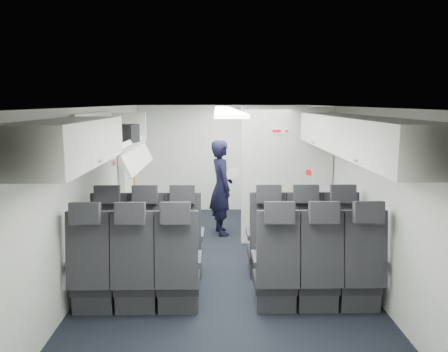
{
  "coord_description": "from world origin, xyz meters",
  "views": [
    {
      "loc": [
        -0.11,
        -5.85,
        2.21
      ],
      "look_at": [
        0.0,
        0.4,
        1.15
      ],
      "focal_mm": 35.0,
      "sensor_mm": 36.0,
      "label": 1
    }
  ],
  "objects_px": {
    "seat_row_front": "(225,246)",
    "seat_row_mid": "(227,274)",
    "flight_attendant": "(221,187)",
    "carry_on_bag": "(120,134)",
    "boarding_door": "(127,176)",
    "galley_unit": "(270,166)"
  },
  "relations": [
    {
      "from": "seat_row_front",
      "to": "seat_row_mid",
      "type": "xyz_separation_m",
      "value": [
        0.0,
        -0.9,
        0.0
      ]
    },
    {
      "from": "flight_attendant",
      "to": "carry_on_bag",
      "type": "relative_size",
      "value": 3.71
    },
    {
      "from": "seat_row_mid",
      "to": "boarding_door",
      "type": "bearing_deg",
      "value": 118.77
    },
    {
      "from": "seat_row_mid",
      "to": "galley_unit",
      "type": "relative_size",
      "value": 1.75
    },
    {
      "from": "carry_on_bag",
      "to": "boarding_door",
      "type": "bearing_deg",
      "value": 109.97
    },
    {
      "from": "seat_row_front",
      "to": "boarding_door",
      "type": "distance_m",
      "value": 2.71
    },
    {
      "from": "seat_row_front",
      "to": "flight_attendant",
      "type": "bearing_deg",
      "value": 90.89
    },
    {
      "from": "galley_unit",
      "to": "flight_attendant",
      "type": "distance_m",
      "value": 1.71
    },
    {
      "from": "galley_unit",
      "to": "boarding_door",
      "type": "distance_m",
      "value": 2.84
    },
    {
      "from": "seat_row_mid",
      "to": "galley_unit",
      "type": "bearing_deg",
      "value": 77.12
    },
    {
      "from": "seat_row_front",
      "to": "galley_unit",
      "type": "xyz_separation_m",
      "value": [
        0.95,
        3.25,
        0.55
      ]
    },
    {
      "from": "galley_unit",
      "to": "carry_on_bag",
      "type": "xyz_separation_m",
      "value": [
        -2.33,
        -2.77,
        0.84
      ]
    },
    {
      "from": "galley_unit",
      "to": "carry_on_bag",
      "type": "bearing_deg",
      "value": -130.15
    },
    {
      "from": "boarding_door",
      "to": "flight_attendant",
      "type": "height_order",
      "value": "boarding_door"
    },
    {
      "from": "galley_unit",
      "to": "carry_on_bag",
      "type": "height_order",
      "value": "carry_on_bag"
    },
    {
      "from": "flight_attendant",
      "to": "galley_unit",
      "type": "bearing_deg",
      "value": -49.07
    },
    {
      "from": "carry_on_bag",
      "to": "seat_row_mid",
      "type": "bearing_deg",
      "value": -34.23
    },
    {
      "from": "seat_row_mid",
      "to": "seat_row_front",
      "type": "bearing_deg",
      "value": 90.0
    },
    {
      "from": "galley_unit",
      "to": "flight_attendant",
      "type": "xyz_separation_m",
      "value": [
        -0.98,
        -1.39,
        -0.15
      ]
    },
    {
      "from": "seat_row_front",
      "to": "boarding_door",
      "type": "bearing_deg",
      "value": 128.16
    },
    {
      "from": "seat_row_front",
      "to": "seat_row_mid",
      "type": "relative_size",
      "value": 1.0
    },
    {
      "from": "seat_row_front",
      "to": "seat_row_mid",
      "type": "distance_m",
      "value": 0.9
    }
  ]
}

